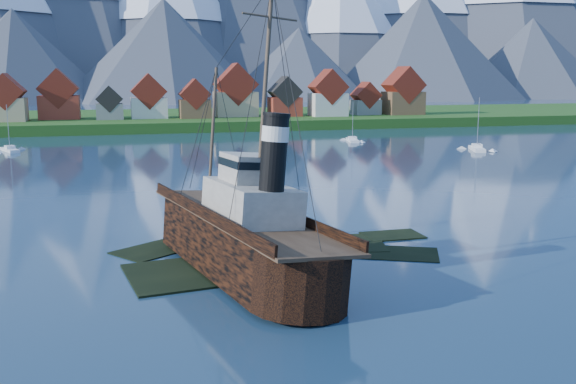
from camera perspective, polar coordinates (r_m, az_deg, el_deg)
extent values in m
plane|color=#1C354F|center=(58.56, -2.26, -6.03)|extent=(1400.00, 1400.00, 0.00)
cube|color=black|center=(56.21, -4.81, -7.10)|extent=(19.08, 11.42, 1.00)
cube|color=black|center=(63.87, 2.22, -4.98)|extent=(15.15, 9.76, 1.00)
cube|color=black|center=(67.52, -2.29, -4.05)|extent=(11.45, 9.06, 1.00)
cube|color=black|center=(61.43, 9.00, -5.77)|extent=(10.27, 8.34, 1.00)
cube|color=black|center=(63.21, -11.49, -5.37)|extent=(9.42, 8.68, 1.00)
cube|color=black|center=(67.88, 9.27, -4.16)|extent=(6.00, 4.00, 1.00)
cube|color=#153F12|center=(225.75, -11.89, 5.97)|extent=(600.00, 80.00, 3.20)
cube|color=#3F3D38|center=(187.94, -11.23, 5.14)|extent=(600.00, 2.50, 2.00)
cube|color=tan|center=(207.34, -23.66, 6.72)|extent=(10.50, 9.00, 6.80)
cube|color=maroon|center=(207.15, -23.77, 8.18)|extent=(10.69, 9.18, 10.69)
cube|color=maroon|center=(211.70, -19.66, 7.10)|extent=(12.00, 8.50, 7.20)
cube|color=maroon|center=(211.51, -19.75, 8.65)|extent=(12.22, 8.67, 12.22)
cube|color=slate|center=(206.11, -15.56, 6.91)|extent=(8.00, 7.00, 4.80)
cube|color=black|center=(205.94, -15.61, 7.98)|extent=(8.15, 7.14, 8.15)
cube|color=beige|center=(209.32, -12.25, 7.32)|extent=(11.00, 9.50, 6.40)
cube|color=maroon|center=(209.12, -12.31, 8.74)|extent=(11.20, 9.69, 11.20)
cube|color=brown|center=(206.52, -8.28, 7.33)|extent=(9.50, 8.00, 5.80)
cube|color=maroon|center=(206.33, -8.32, 8.61)|extent=(9.67, 8.16, 9.67)
cube|color=tan|center=(213.49, -4.68, 7.79)|extent=(13.50, 10.00, 8.00)
cube|color=maroon|center=(213.30, -4.71, 9.52)|extent=(13.75, 10.20, 13.75)
cube|color=maroon|center=(214.07, -0.28, 7.59)|extent=(10.00, 8.50, 6.20)
cube|color=black|center=(213.89, -0.28, 8.90)|extent=(10.18, 8.67, 10.18)
cube|color=beige|center=(215.17, 3.56, 7.76)|extent=(11.50, 9.00, 7.50)
cube|color=maroon|center=(214.98, 3.58, 9.31)|extent=(11.71, 9.18, 11.71)
cube|color=slate|center=(224.15, 6.90, 7.49)|extent=(9.00, 7.50, 5.00)
cube|color=maroon|center=(223.99, 6.93, 8.54)|extent=(9.16, 7.65, 9.16)
cube|color=brown|center=(227.43, 10.17, 7.80)|extent=(12.50, 10.00, 7.80)
cube|color=maroon|center=(227.25, 10.22, 9.35)|extent=(12.73, 10.20, 12.73)
cone|color=#2D333D|center=(529.27, -10.75, 16.06)|extent=(170.00, 170.00, 145.00)
cone|color=#2D333D|center=(547.90, 4.65, 14.96)|extent=(150.00, 150.00, 125.00)
cone|color=#2D333D|center=(697.75, 22.04, 14.50)|extent=(180.00, 180.00, 155.00)
cone|color=#2D333D|center=(432.80, -23.09, 10.96)|extent=(120.00, 120.00, 58.00)
cone|color=#2D333D|center=(425.28, -10.87, 12.16)|extent=(136.00, 136.00, 66.00)
cone|color=#2D333D|center=(444.99, 0.98, 11.22)|extent=(110.00, 110.00, 50.00)
cone|color=#2D333D|center=(475.28, 11.84, 12.46)|extent=(150.00, 150.00, 75.00)
cone|color=#2D333D|center=(522.33, 20.77, 10.99)|extent=(124.00, 124.00, 60.00)
cube|color=black|center=(54.81, -4.36, -4.65)|extent=(7.30, 21.04, 4.38)
cone|color=black|center=(67.91, -6.50, -1.75)|extent=(7.30, 7.30, 7.30)
cylinder|color=black|center=(44.95, -1.84, -8.03)|extent=(7.30, 7.30, 4.38)
cube|color=#4C3826|center=(54.27, -4.39, -2.31)|extent=(7.16, 27.76, 0.26)
cube|color=black|center=(53.65, -8.08, -2.02)|extent=(0.21, 26.88, 0.94)
cube|color=black|center=(54.90, -0.80, -1.63)|extent=(0.21, 26.88, 0.94)
cube|color=#ADA89E|center=(52.43, -4.10, -1.01)|extent=(5.43, 8.87, 3.13)
cube|color=#ADA89E|center=(52.98, -4.35, 2.08)|extent=(3.76, 4.17, 2.30)
cylinder|color=black|center=(48.38, -3.39, 3.43)|extent=(1.98, 1.98, 5.84)
cylinder|color=silver|center=(48.23, -3.41, 5.15)|extent=(2.09, 2.09, 1.15)
cylinder|color=#473828|center=(61.42, -5.92, 5.16)|extent=(0.29, 0.29, 12.52)
cylinder|color=#473828|center=(50.38, -4.03, 10.71)|extent=(0.33, 0.33, 13.57)
cube|color=white|center=(153.22, -23.48, 3.37)|extent=(5.10, 8.41, 1.10)
cube|color=white|center=(153.13, -23.50, 3.69)|extent=(2.57, 2.83, 0.64)
cylinder|color=gray|center=(152.74, -23.62, 5.35)|extent=(0.13, 0.13, 9.54)
cube|color=white|center=(148.29, 16.43, 3.60)|extent=(5.22, 9.14, 1.26)
cube|color=white|center=(148.18, 16.45, 3.98)|extent=(2.72, 3.03, 0.73)
cylinder|color=gray|center=(147.74, 16.55, 5.95)|extent=(0.15, 0.15, 10.92)
cube|color=white|center=(162.45, 5.75, 4.52)|extent=(4.07, 9.12, 1.06)
cube|color=white|center=(162.37, 5.75, 4.82)|extent=(2.44, 2.84, 0.62)
cylinder|color=gray|center=(162.01, 5.78, 6.33)|extent=(0.12, 0.12, 9.21)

